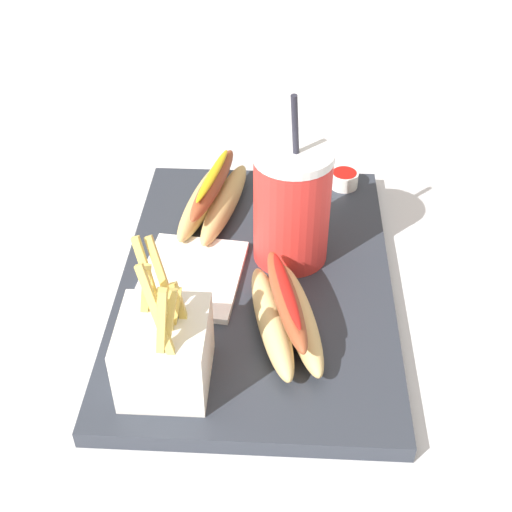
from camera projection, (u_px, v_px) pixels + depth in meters
The scene contains 8 objects.
ground_plane at pixel (256, 295), 0.81m from camera, with size 2.40×2.40×0.02m, color silver.
food_tray at pixel (256, 282), 0.80m from camera, with size 0.46×0.31×0.02m, color #2D333D.
soda_cup at pixel (292, 206), 0.77m from camera, with size 0.09×0.09×0.21m.
fries_basket at pixel (165, 349), 0.64m from camera, with size 0.10×0.08×0.15m.
hot_dog_1 at pixel (286, 314), 0.70m from camera, with size 0.18×0.10×0.06m.
hot_dog_2 at pixel (214, 197), 0.87m from camera, with size 0.19×0.09×0.06m.
ketchup_cup_1 at pixel (344, 179), 0.93m from camera, with size 0.04×0.04×0.02m.
napkin_stack at pixel (191, 276), 0.78m from camera, with size 0.14×0.11×0.01m, color white.
Camera 1 is at (0.60, 0.03, 0.54)m, focal length 47.74 mm.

